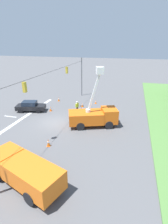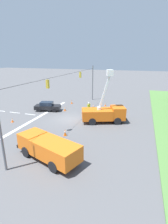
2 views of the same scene
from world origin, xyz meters
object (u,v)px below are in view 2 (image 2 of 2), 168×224
traffic_cone_foreground_right (65,109)px  road_worker (89,107)px  utility_truck_support_near (48,147)px  traffic_cone_foreground_left (12,120)px  traffic_cone_near_bucket (72,102)px  utility_truck_bucket_lift (104,113)px  traffic_cone_lane_edge_a (65,132)px  traffic_cone_lane_edge_b (93,106)px  sedan_black (47,106)px  traffic_cone_mid_right (48,105)px  traffic_cone_mid_left (105,104)px

traffic_cone_foreground_right → road_worker: bearing=97.3°
utility_truck_support_near → traffic_cone_foreground_left: bearing=-125.0°
traffic_cone_near_bucket → utility_truck_bucket_lift: bearing=46.1°
traffic_cone_lane_edge_a → traffic_cone_lane_edge_b: 12.06m
utility_truck_bucket_lift → road_worker: size_ratio=4.12×
road_worker → traffic_cone_foreground_right: bearing=-82.7°
traffic_cone_near_bucket → traffic_cone_lane_edge_b: bearing=70.4°
utility_truck_bucket_lift → traffic_cone_lane_edge_a: size_ratio=8.89×
traffic_cone_lane_edge_a → sedan_black: bearing=-139.4°
utility_truck_bucket_lift → sedan_black: size_ratio=1.58×
traffic_cone_foreground_left → traffic_cone_lane_edge_b: traffic_cone_lane_edge_b is taller
traffic_cone_lane_edge_b → traffic_cone_foreground_left: bearing=-41.1°
traffic_cone_mid_right → traffic_cone_lane_edge_b: 8.34m
traffic_cone_foreground_right → traffic_cone_mid_right: size_ratio=1.17×
traffic_cone_foreground_right → traffic_cone_mid_right: bearing=-107.8°
road_worker → traffic_cone_lane_edge_a: size_ratio=2.16×
traffic_cone_foreground_right → traffic_cone_mid_right: (-1.27, -3.97, -0.06)m
traffic_cone_lane_edge_a → traffic_cone_mid_right: bearing=-141.8°
sedan_black → traffic_cone_mid_right: sedan_black is taller
utility_truck_bucket_lift → utility_truck_support_near: 11.27m
traffic_cone_mid_right → traffic_cone_lane_edge_a: 13.05m
traffic_cone_foreground_left → traffic_cone_foreground_right: size_ratio=0.79×
road_worker → traffic_cone_lane_edge_a: 9.53m
utility_truck_support_near → traffic_cone_lane_edge_b: bearing=-178.2°
traffic_cone_mid_right → traffic_cone_near_bucket: traffic_cone_near_bucket is taller
utility_truck_support_near → traffic_cone_foreground_left: (-6.72, -9.60, -0.91)m
traffic_cone_foreground_right → traffic_cone_near_bucket: traffic_cone_near_bucket is taller
utility_truck_bucket_lift → traffic_cone_near_bucket: utility_truck_bucket_lift is taller
road_worker → traffic_cone_lane_edge_b: 2.63m
road_worker → traffic_cone_mid_left: road_worker is taller
sedan_black → traffic_cone_lane_edge_b: 8.09m
sedan_black → traffic_cone_foreground_right: bearing=106.1°
traffic_cone_mid_right → traffic_cone_near_bucket: 4.81m
road_worker → traffic_cone_foreground_left: bearing=-49.0°
traffic_cone_lane_edge_b → traffic_cone_mid_left: bearing=142.0°
utility_truck_bucket_lift → traffic_cone_lane_edge_b: 7.09m
traffic_cone_foreground_left → traffic_cone_mid_right: traffic_cone_mid_right is taller
utility_truck_support_near → traffic_cone_mid_left: bearing=176.4°
traffic_cone_lane_edge_a → road_worker: bearing=179.9°
road_worker → traffic_cone_mid_right: size_ratio=2.74×
utility_truck_support_near → traffic_cone_mid_right: size_ratio=10.64×
utility_truck_support_near → traffic_cone_lane_edge_a: 5.14m
traffic_cone_foreground_right → utility_truck_support_near: bearing=18.6°
traffic_cone_lane_edge_b → traffic_cone_mid_right: bearing=-77.5°
road_worker → traffic_cone_foreground_left: size_ratio=2.98×
traffic_cone_mid_left → utility_truck_bucket_lift: bearing=10.6°
traffic_cone_mid_right → utility_truck_bucket_lift: bearing=69.1°
utility_truck_support_near → sedan_black: bearing=-150.0°
traffic_cone_lane_edge_b → sedan_black: bearing=-61.1°
utility_truck_support_near → traffic_cone_mid_left: 19.40m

